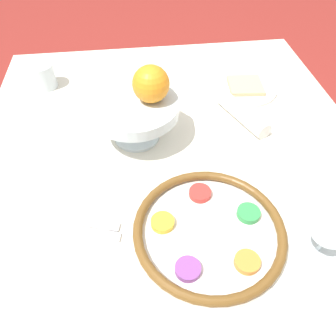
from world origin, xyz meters
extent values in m
plane|color=maroon|center=(0.00, 0.00, 0.00)|extent=(8.00, 8.00, 0.00)
cube|color=silver|center=(0.00, 0.00, 0.37)|extent=(1.20, 1.02, 0.74)
cylinder|color=silver|center=(-0.23, -0.04, 0.75)|extent=(0.31, 0.31, 0.01)
torus|color=brown|center=(-0.23, -0.04, 0.76)|extent=(0.31, 0.31, 0.02)
cylinder|color=red|center=(-0.13, -0.04, 0.76)|extent=(0.05, 0.05, 0.01)
cylinder|color=gold|center=(-0.20, 0.06, 0.76)|extent=(0.05, 0.05, 0.01)
cylinder|color=#844299|center=(-0.30, 0.02, 0.76)|extent=(0.05, 0.05, 0.01)
cylinder|color=orange|center=(-0.30, -0.09, 0.76)|extent=(0.05, 0.05, 0.01)
cylinder|color=#33934C|center=(-0.20, -0.13, 0.76)|extent=(0.05, 0.05, 0.01)
cylinder|color=silver|center=(-0.29, -0.25, 0.74)|extent=(0.07, 0.07, 0.00)
cylinder|color=silver|center=(-0.29, -0.25, 0.77)|extent=(0.01, 0.01, 0.06)
cone|color=silver|center=(-0.29, -0.25, 0.83)|extent=(0.07, 0.07, 0.07)
cylinder|color=silver|center=(0.10, 0.09, 0.75)|extent=(0.12, 0.12, 0.01)
cylinder|color=silver|center=(0.10, 0.09, 0.79)|extent=(0.03, 0.03, 0.07)
cylinder|color=silver|center=(0.10, 0.09, 0.84)|extent=(0.23, 0.23, 0.03)
sphere|color=orange|center=(0.10, 0.05, 0.90)|extent=(0.09, 0.09, 0.09)
cylinder|color=silver|center=(0.28, -0.26, 0.75)|extent=(0.20, 0.20, 0.01)
cube|color=#D1B784|center=(0.28, -0.26, 0.76)|extent=(0.11, 0.11, 0.01)
cylinder|color=white|center=(0.14, -0.21, 0.76)|extent=(0.19, 0.12, 0.04)
cylinder|color=silver|center=(0.38, 0.37, 0.78)|extent=(0.08, 0.08, 0.08)
cube|color=silver|center=(-0.19, 0.24, 0.75)|extent=(0.06, 0.19, 0.01)
cube|color=silver|center=(-0.16, 0.24, 0.75)|extent=(0.08, 0.19, 0.01)
camera|label=1|loc=(-0.57, 0.09, 1.33)|focal=35.00mm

